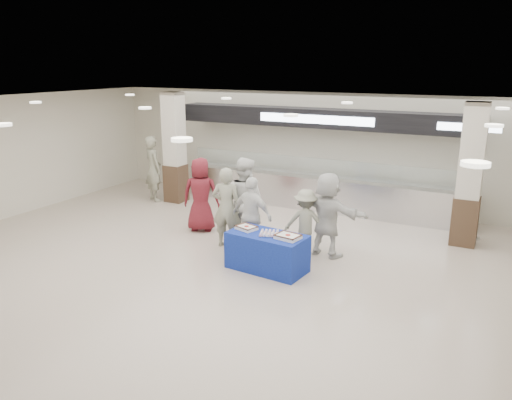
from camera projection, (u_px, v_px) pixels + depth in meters
The scene contains 15 objects.
ground at pixel (216, 278), 9.58m from camera, with size 14.00×14.00×0.00m, color #C1B4A4.
serving_line at pixel (318, 168), 13.89m from camera, with size 8.70×0.85×2.80m.
column_left at pixel (175, 150), 14.55m from camera, with size 0.55×0.55×3.20m.
column_right at pixel (470, 179), 10.99m from camera, with size 0.55×0.55×3.20m.
display_table at pixel (267, 252), 9.88m from camera, with size 1.55×0.78×0.75m, color navy.
sheet_cake_left at pixel (247, 227), 10.04m from camera, with size 0.47×0.41×0.09m.
sheet_cake_right at pixel (288, 236), 9.51m from camera, with size 0.50×0.42×0.09m.
cupcake_tray at pixel (269, 233), 9.72m from camera, with size 0.45×0.39×0.06m.
civilian_maroon at pixel (201, 195), 12.10m from camera, with size 0.89×0.58×1.81m, color maroon.
soldier_a at pixel (227, 207), 11.02m from camera, with size 0.66×0.43×1.81m, color gray.
chef_tall at pixel (244, 200), 11.29m from camera, with size 0.96×0.75×1.97m, color white.
chef_short at pixel (252, 216), 10.65m from camera, with size 0.99×0.41×1.68m, color white.
soldier_b at pixel (306, 222), 10.62m from camera, with size 0.93×0.53×1.43m, color gray.
civilian_white at pixel (327, 215), 10.48m from camera, with size 1.69×0.54×1.82m, color silver.
soldier_bg at pixel (153, 169), 14.77m from camera, with size 0.71×0.46×1.94m, color gray.
Camera 1 is at (4.76, -7.49, 3.98)m, focal length 35.00 mm.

